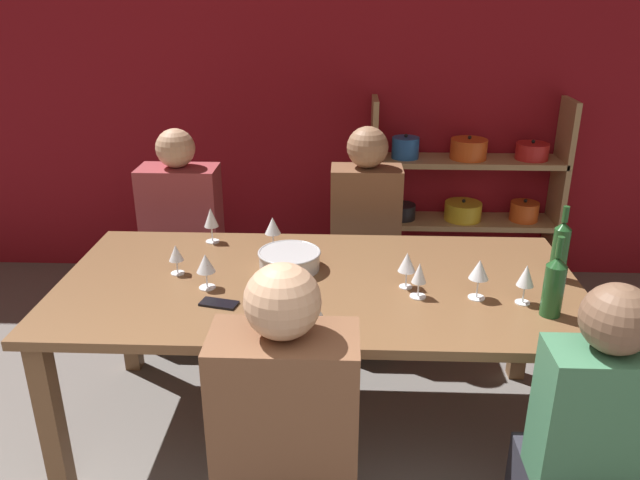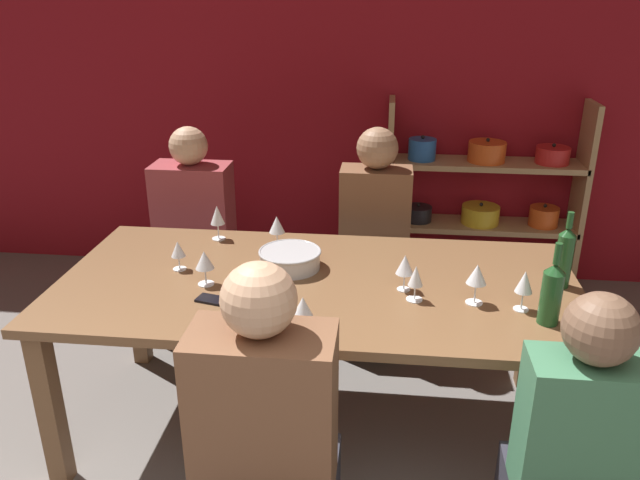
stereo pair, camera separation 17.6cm
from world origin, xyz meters
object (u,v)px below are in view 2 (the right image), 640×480
object	(u,v)px
wine_bottle_green	(564,256)
cell_phone	(215,300)
shelf_unit	(486,211)
wine_glass_red_a	(277,226)
wine_glass_empty_c	(405,265)
wine_glass_red_b	(217,216)
wine_glass_white_c	(477,275)
dining_table	(317,298)
wine_glass_white_b	(178,250)
wine_glass_red_c	(204,261)
mixing_bowl	(290,258)
wine_glass_empty_a	(416,277)
wine_bottle_dark	(552,292)
wine_glass_empty_b	(524,283)
person_far_a	(373,265)
wine_glass_white_a	(303,308)
person_far_b	(197,256)

from	to	relation	value
wine_bottle_green	cell_phone	distance (m)	1.46
shelf_unit	wine_glass_red_a	xyz separation A→B (m)	(-1.19, -1.28, 0.34)
wine_bottle_green	wine_glass_empty_c	xyz separation A→B (m)	(-0.66, -0.11, -0.02)
wine_glass_red_b	wine_glass_white_c	xyz separation A→B (m)	(1.20, -0.55, 0.00)
dining_table	wine_glass_white_b	bearing A→B (deg)	175.51
wine_glass_red_c	mixing_bowl	bearing A→B (deg)	32.00
wine_glass_empty_a	wine_glass_white_c	xyz separation A→B (m)	(0.24, -0.00, 0.02)
wine_bottle_dark	wine_glass_empty_b	distance (m)	0.12
wine_glass_white_c	wine_glass_red_a	bearing A→B (deg)	151.29
wine_glass_white_b	shelf_unit	bearing A→B (deg)	45.16
wine_bottle_green	wine_bottle_dark	size ratio (longest dim) A/B	1.02
wine_bottle_dark	person_far_a	bearing A→B (deg)	121.66
wine_glass_empty_a	wine_glass_empty_c	bearing A→B (deg)	116.08
wine_glass_empty_c	cell_phone	world-z (taller)	wine_glass_empty_c
wine_glass_white_a	wine_glass_empty_b	distance (m)	0.87
wine_glass_white_a	wine_glass_white_c	size ratio (longest dim) A/B	0.83
wine_glass_red_c	dining_table	bearing A→B (deg)	10.29
wine_glass_red_c	wine_glass_white_c	world-z (taller)	wine_glass_white_c
wine_glass_empty_c	wine_glass_empty_b	bearing A→B (deg)	-15.10
dining_table	cell_phone	distance (m)	0.46
wine_glass_white_a	wine_glass_red_c	distance (m)	0.58
wine_glass_red_c	person_far_b	bearing A→B (deg)	109.99
shelf_unit	wine_bottle_green	distance (m)	1.61
dining_table	mixing_bowl	size ratio (longest dim) A/B	7.92
shelf_unit	wine_bottle_dark	world-z (taller)	shelf_unit
wine_glass_empty_a	wine_glass_empty_b	size ratio (longest dim) A/B	0.90
dining_table	person_far_a	xyz separation A→B (m)	(0.22, 0.84, -0.22)
wine_bottle_dark	wine_glass_empty_b	xyz separation A→B (m)	(-0.08, 0.09, -0.01)
wine_glass_empty_a	wine_glass_white_c	distance (m)	0.24
person_far_b	dining_table	bearing A→B (deg)	132.25
shelf_unit	wine_glass_empty_c	bearing A→B (deg)	-109.04
wine_glass_white_b	person_far_b	bearing A→B (deg)	103.24
wine_bottle_dark	person_far_a	size ratio (longest dim) A/B	0.26
mixing_bowl	person_far_b	bearing A→B (deg)	131.14
wine_glass_white_a	wine_glass_white_c	bearing A→B (deg)	24.30
shelf_unit	person_far_a	xyz separation A→B (m)	(-0.73, -0.79, -0.07)
wine_glass_white_b	wine_glass_white_c	size ratio (longest dim) A/B	0.80
wine_glass_white_c	wine_bottle_green	bearing A→B (deg)	27.53
shelf_unit	wine_glass_empty_c	world-z (taller)	shelf_unit
shelf_unit	wine_glass_empty_c	distance (m)	1.81
wine_glass_white_a	wine_glass_white_c	distance (m)	0.72
wine_glass_red_b	wine_glass_empty_b	xyz separation A→B (m)	(1.37, -0.59, -0.00)
wine_glass_white_a	cell_phone	world-z (taller)	wine_glass_white_a
shelf_unit	wine_glass_white_c	size ratio (longest dim) A/B	7.57
wine_glass_white_b	cell_phone	world-z (taller)	wine_glass_white_b
wine_glass_empty_c	shelf_unit	bearing A→B (deg)	70.96
wine_glass_white_a	wine_glass_empty_c	bearing A→B (deg)	45.74
wine_bottle_dark	wine_glass_white_c	world-z (taller)	wine_bottle_dark
shelf_unit	wine_glass_red_b	world-z (taller)	shelf_unit
wine_glass_white_a	wine_glass_white_c	world-z (taller)	wine_glass_white_c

